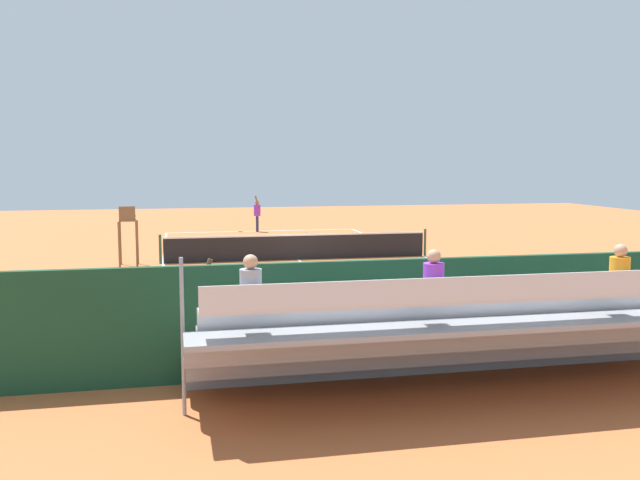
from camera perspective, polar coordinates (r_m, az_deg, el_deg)
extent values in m
plane|color=#BC6033|center=(26.13, -1.83, -1.64)|extent=(60.00, 60.00, 0.00)
cube|color=white|center=(36.93, -4.87, 0.75)|extent=(10.00, 0.10, 0.01)
cube|color=white|center=(15.61, 5.42, -7.25)|extent=(10.00, 0.10, 0.01)
cube|color=white|center=(27.45, 8.49, -1.30)|extent=(0.10, 22.00, 0.01)
cube|color=white|center=(25.73, -12.87, -1.92)|extent=(0.10, 22.00, 0.01)
cube|color=white|center=(32.05, -3.76, -0.12)|extent=(7.50, 0.10, 0.01)
cube|color=white|center=(20.28, 1.21, -4.01)|extent=(7.50, 0.10, 0.01)
cube|color=white|center=(26.13, -1.83, -1.63)|extent=(0.10, 12.10, 0.01)
cube|color=white|center=(36.93, -4.87, 0.75)|extent=(0.10, 0.30, 0.01)
cube|color=black|center=(26.07, -1.84, -0.65)|extent=(10.00, 0.02, 0.91)
cube|color=white|center=(26.01, -1.84, 0.41)|extent=(10.00, 0.04, 0.06)
cylinder|color=#2D5133|center=(27.42, 8.71, -0.19)|extent=(0.10, 0.10, 1.07)
cylinder|color=#2D5133|center=(25.66, -13.12, -0.75)|extent=(0.10, 0.10, 1.07)
cube|color=#194228|center=(12.63, 9.57, -5.98)|extent=(18.00, 0.16, 2.00)
cube|color=gray|center=(12.51, 10.10, -9.77)|extent=(9.00, 0.10, 0.45)
cube|color=gray|center=(12.15, 10.75, -9.38)|extent=(9.00, 0.80, 0.08)
cube|color=gray|center=(12.54, 10.05, -9.74)|extent=(9.00, 0.04, 0.45)
cube|color=silver|center=(11.95, 10.98, -7.56)|extent=(8.60, 0.36, 0.04)
cube|color=silver|center=(11.75, 11.35, -6.82)|extent=(8.60, 0.03, 0.36)
cube|color=gray|center=(11.33, 12.38, -8.23)|extent=(9.00, 0.80, 0.08)
cube|color=gray|center=(11.71, 11.58, -8.66)|extent=(9.00, 0.04, 0.45)
cube|color=silver|center=(11.14, 12.64, -6.27)|extent=(8.60, 0.36, 0.04)
cube|color=silver|center=(10.94, 13.07, -5.44)|extent=(8.60, 0.03, 0.36)
cube|color=gray|center=(10.52, 14.25, -6.90)|extent=(9.00, 0.80, 0.08)
cube|color=gray|center=(10.89, 13.33, -7.41)|extent=(9.00, 0.04, 0.45)
cube|color=silver|center=(10.34, 14.56, -4.76)|extent=(8.60, 0.36, 0.04)
cube|color=silver|center=(10.15, 15.05, -3.84)|extent=(8.60, 0.03, 0.36)
cylinder|color=gray|center=(10.27, -11.32, -7.92)|extent=(0.06, 0.06, 2.35)
cube|color=#2D2D33|center=(11.39, -1.07, -7.94)|extent=(0.32, 0.40, 0.12)
cylinder|color=black|center=(11.21, -0.95, -6.68)|extent=(0.30, 0.30, 0.45)
sphere|color=brown|center=(11.14, -0.95, -5.06)|extent=(0.20, 0.20, 0.20)
cube|color=#2D2D33|center=(9.48, -5.83, -5.36)|extent=(0.32, 0.40, 0.12)
cylinder|color=#9399A3|center=(9.31, -5.77, -3.79)|extent=(0.30, 0.30, 0.45)
sphere|color=tan|center=(9.25, -5.79, -1.81)|extent=(0.20, 0.20, 0.20)
cube|color=#2D2D33|center=(11.51, 23.20, -3.74)|extent=(0.32, 0.40, 0.12)
cylinder|color=orange|center=(11.36, 23.61, -2.43)|extent=(0.30, 0.30, 0.45)
sphere|color=tan|center=(11.32, 23.68, -0.80)|extent=(0.20, 0.20, 0.20)
cube|color=#2D2D33|center=(11.97, 9.15, -7.31)|extent=(0.32, 0.40, 0.12)
cylinder|color=purple|center=(11.80, 9.39, -6.10)|extent=(0.30, 0.30, 0.45)
sphere|color=beige|center=(11.73, 9.42, -4.55)|extent=(0.20, 0.20, 0.20)
cube|color=#2D2D33|center=(12.94, 18.54, -6.52)|extent=(0.32, 0.40, 0.12)
cylinder|color=green|center=(12.78, 18.87, -5.38)|extent=(0.30, 0.30, 0.45)
sphere|color=#8C6647|center=(12.72, 18.92, -3.95)|extent=(0.20, 0.20, 0.20)
cube|color=#2D2D33|center=(10.09, 9.13, -4.67)|extent=(0.32, 0.40, 0.12)
cylinder|color=purple|center=(9.93, 9.40, -3.19)|extent=(0.30, 0.30, 0.45)
sphere|color=tan|center=(9.88, 9.44, -1.33)|extent=(0.20, 0.20, 0.20)
cube|color=#2D2D33|center=(12.38, 13.72, -6.95)|extent=(0.32, 0.40, 0.12)
cylinder|color=yellow|center=(12.21, 14.00, -5.77)|extent=(0.30, 0.30, 0.45)
sphere|color=brown|center=(12.15, 14.05, -4.27)|extent=(0.20, 0.20, 0.20)
cylinder|color=brown|center=(25.76, -14.91, -0.18)|extent=(0.07, 0.07, 1.60)
cylinder|color=brown|center=(25.80, -16.24, -0.21)|extent=(0.07, 0.07, 1.60)
cylinder|color=brown|center=(25.17, -14.97, -0.33)|extent=(0.07, 0.07, 1.60)
cylinder|color=brown|center=(25.21, -16.34, -0.37)|extent=(0.07, 0.07, 1.60)
cube|color=brown|center=(25.40, -15.67, 1.59)|extent=(0.56, 0.56, 0.06)
cube|color=brown|center=(25.14, -15.72, 2.16)|extent=(0.56, 0.06, 0.48)
cube|color=brown|center=(25.37, -15.10, 1.94)|extent=(0.04, 0.48, 0.04)
cube|color=brown|center=(25.41, -16.27, 1.91)|extent=(0.04, 0.48, 0.04)
cube|color=#234C2D|center=(14.40, 16.73, -6.85)|extent=(1.80, 0.40, 0.05)
cylinder|color=#234C2D|center=(14.83, 19.26, -7.46)|extent=(0.06, 0.06, 0.45)
cylinder|color=#234C2D|center=(14.12, 14.00, -7.98)|extent=(0.06, 0.06, 0.45)
cube|color=#234C2D|center=(14.18, 17.12, -5.83)|extent=(1.80, 0.04, 0.36)
cube|color=black|center=(13.62, 11.20, -8.65)|extent=(0.90, 0.36, 0.36)
cylinder|color=navy|center=(36.65, -5.22, 1.37)|extent=(0.14, 0.14, 0.85)
cylinder|color=navy|center=(36.44, -5.24, 1.34)|extent=(0.14, 0.14, 0.85)
cylinder|color=purple|center=(36.49, -5.24, 2.49)|extent=(0.42, 0.42, 0.60)
sphere|color=#8C6647|center=(36.46, -5.25, 3.13)|extent=(0.22, 0.22, 0.22)
cylinder|color=#8C6647|center=(36.24, -5.27, 3.25)|extent=(0.26, 0.13, 0.55)
cylinder|color=#8C6647|center=(36.70, -5.23, 2.56)|extent=(0.10, 0.10, 0.50)
cylinder|color=black|center=(36.56, -6.59, 0.69)|extent=(0.24, 0.20, 0.03)
torus|color=#D8CC4C|center=(36.70, -6.94, 0.71)|extent=(0.43, 0.43, 0.02)
cylinder|color=white|center=(36.70, -6.94, 0.71)|extent=(0.25, 0.25, 0.00)
sphere|color=#CCDB33|center=(34.15, -7.42, 0.30)|extent=(0.07, 0.07, 0.07)
sphere|color=#CCDB33|center=(35.75, -1.19, 0.63)|extent=(0.07, 0.07, 0.07)
cylinder|color=#232328|center=(12.89, -9.00, -8.34)|extent=(0.14, 0.14, 0.85)
cylinder|color=#232328|center=(13.10, -9.21, -8.10)|extent=(0.14, 0.14, 0.85)
cylinder|color=red|center=(12.83, -9.17, -5.09)|extent=(0.42, 0.42, 0.60)
sphere|color=brown|center=(12.76, -9.20, -3.28)|extent=(0.22, 0.22, 0.22)
cylinder|color=brown|center=(12.95, -9.42, -2.73)|extent=(0.26, 0.13, 0.55)
cylinder|color=brown|center=(12.62, -8.95, -5.15)|extent=(0.10, 0.10, 0.50)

